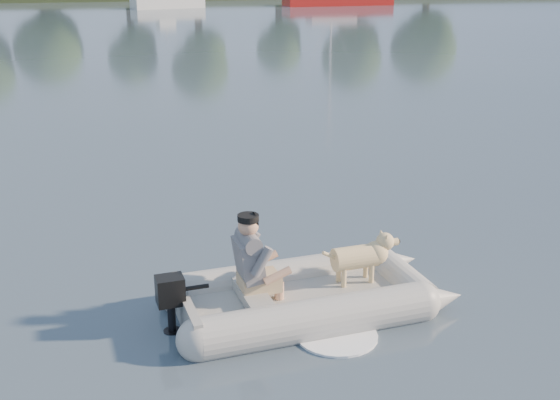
{
  "coord_description": "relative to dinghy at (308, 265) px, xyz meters",
  "views": [
    {
      "loc": [
        -1.67,
        -6.18,
        3.77
      ],
      "look_at": [
        -0.02,
        2.26,
        0.75
      ],
      "focal_mm": 45.0,
      "sensor_mm": 36.0,
      "label": 1
    }
  ],
  "objects": [
    {
      "name": "man",
      "position": [
        -0.64,
        -0.04,
        0.17
      ],
      "size": [
        0.74,
        0.66,
        0.99
      ],
      "primitive_type": null,
      "rotation": [
        0.0,
        0.0,
        0.14
      ],
      "color": "slate",
      "rests_on": "dinghy"
    },
    {
      "name": "dinghy",
      "position": [
        0.0,
        0.0,
        0.0
      ],
      "size": [
        4.67,
        3.5,
        1.28
      ],
      "primitive_type": null,
      "rotation": [
        0.0,
        0.0,
        0.14
      ],
      "color": "#A7A7A2",
      "rests_on": "water"
    },
    {
      "name": "outboard_motor",
      "position": [
        -1.52,
        -0.21,
        -0.26
      ],
      "size": [
        0.41,
        0.32,
        0.73
      ],
      "primitive_type": null,
      "rotation": [
        0.0,
        0.0,
        0.14
      ],
      "color": "black",
      "rests_on": "dinghy"
    },
    {
      "name": "dog",
      "position": [
        0.58,
        0.13,
        -0.06
      ],
      "size": [
        0.89,
        0.42,
        0.57
      ],
      "primitive_type": null,
      "rotation": [
        0.0,
        0.0,
        0.14
      ],
      "color": "#D5B17A",
      "rests_on": "dinghy"
    },
    {
      "name": "water",
      "position": [
        0.01,
        -0.67,
        -0.54
      ],
      "size": [
        160.0,
        160.0,
        0.0
      ],
      "primitive_type": "plane",
      "color": "#50616C",
      "rests_on": "ground"
    }
  ]
}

